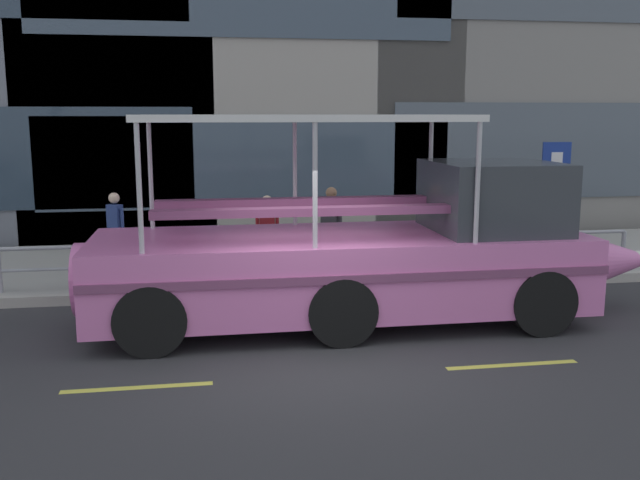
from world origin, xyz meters
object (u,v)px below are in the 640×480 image
Objects in this scene: pedestrian_mid_left at (331,220)px; pedestrian_near_stern at (115,224)px; pedestrian_near_bow at (453,216)px; parking_sign at (554,183)px; duck_tour_boat at (375,255)px; pedestrian_mid_right at (267,227)px.

pedestrian_mid_left reaches higher than pedestrian_near_stern.
pedestrian_near_stern is (-6.89, 0.18, -0.02)m from pedestrian_near_bow.
duck_tour_boat reaches higher than parking_sign.
parking_sign reaches higher than pedestrian_near_bow.
pedestrian_mid_left is at bearing 92.29° from duck_tour_boat.
parking_sign is at bearing -6.46° from pedestrian_near_stern.
duck_tour_boat is at bearing -62.41° from pedestrian_mid_right.
duck_tour_boat is at bearing -39.58° from pedestrian_near_stern.
pedestrian_near_bow is (-1.81, 0.81, -0.76)m from parking_sign.
pedestrian_mid_left is at bearing 16.78° from pedestrian_mid_right.
pedestrian_near_bow is 2.67m from pedestrian_mid_left.
pedestrian_near_stern reaches higher than pedestrian_mid_right.
parking_sign reaches higher than pedestrian_mid_right.
pedestrian_near_bow is 1.03× the size of pedestrian_mid_right.
pedestrian_mid_left reaches higher than pedestrian_mid_right.
pedestrian_mid_left is (-0.13, 3.16, 0.10)m from duck_tour_boat.
duck_tour_boat is 3.12m from pedestrian_mid_right.
duck_tour_boat is 5.94× the size of pedestrian_near_bow.
pedestrian_mid_left is (-4.46, 0.54, -0.72)m from parking_sign.
parking_sign reaches higher than pedestrian_mid_left.
pedestrian_mid_left is (-2.65, -0.27, 0.03)m from pedestrian_near_bow.
duck_tour_boat is 3.17m from pedestrian_mid_left.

